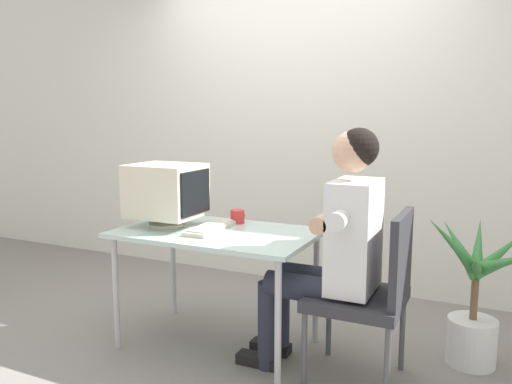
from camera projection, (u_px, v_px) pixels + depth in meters
name	position (u px, v px, depth m)	size (l,w,h in m)	color
ground_plane	(218.00, 344.00, 3.14)	(12.00, 12.00, 0.00)	gray
wall_back	(336.00, 102.00, 4.04)	(8.00, 0.10, 3.00)	silver
desk	(217.00, 241.00, 3.04)	(1.17, 0.72, 0.72)	#B7B7BC
crt_monitor	(166.00, 191.00, 3.13)	(0.43, 0.36, 0.38)	beige
keyboard	(211.00, 228.00, 3.05)	(0.16, 0.43, 0.03)	beige
office_chair	(371.00, 288.00, 2.63)	(0.48, 0.48, 0.92)	#4C4C51
person_seated	(334.00, 243.00, 2.68)	(0.74, 0.57, 1.34)	silver
potted_plant	(475.00, 297.00, 2.83)	(0.64, 0.67, 0.84)	silver
desk_mug	(238.00, 216.00, 3.25)	(0.09, 0.10, 0.08)	red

